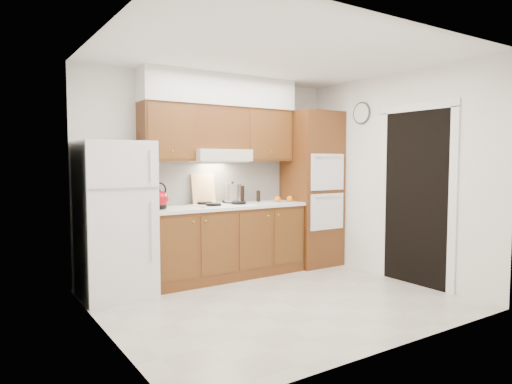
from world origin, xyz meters
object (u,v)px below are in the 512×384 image
fridge (115,219)px  stock_pot (233,193)px  oven_cabinet (312,189)px  kettle (159,199)px

fridge → stock_pot: fridge is taller
oven_cabinet → kettle: size_ratio=10.56×
fridge → kettle: size_ratio=8.25×
oven_cabinet → kettle: oven_cabinet is taller
fridge → kettle: bearing=3.4°
fridge → oven_cabinet: bearing=0.7°
fridge → stock_pot: (1.57, 0.11, 0.22)m
oven_cabinet → stock_pot: bearing=176.5°
kettle → fridge: bearing=-159.9°
kettle → stock_pot: size_ratio=0.92×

